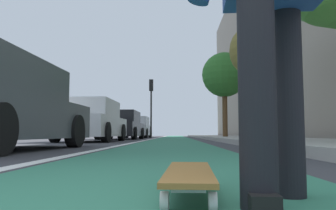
{
  "coord_description": "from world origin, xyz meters",
  "views": [
    {
      "loc": [
        -0.64,
        -0.17,
        0.27
      ],
      "look_at": [
        10.32,
        0.1,
        1.22
      ],
      "focal_mm": 36.12,
      "sensor_mm": 36.0,
      "label": 1
    }
  ],
  "objects_px": {
    "traffic_light": "(151,97)",
    "street_tree_mid": "(257,52)",
    "parked_car_end": "(136,128)",
    "parked_car_mid": "(92,122)",
    "skateboard": "(189,175)",
    "street_tree_far": "(224,75)",
    "parked_car_far": "(121,126)"
  },
  "relations": [
    {
      "from": "skateboard",
      "to": "parked_car_end",
      "type": "distance_m",
      "value": 22.7
    },
    {
      "from": "parked_car_end",
      "to": "street_tree_mid",
      "type": "bearing_deg",
      "value": -156.64
    },
    {
      "from": "parked_car_mid",
      "to": "skateboard",
      "type": "bearing_deg",
      "value": -163.67
    },
    {
      "from": "parked_car_far",
      "to": "traffic_light",
      "type": "relative_size",
      "value": 1.08
    },
    {
      "from": "traffic_light",
      "to": "street_tree_far",
      "type": "height_order",
      "value": "street_tree_far"
    },
    {
      "from": "parked_car_end",
      "to": "street_tree_mid",
      "type": "xyz_separation_m",
      "value": [
        -12.92,
        -5.58,
        2.27
      ]
    },
    {
      "from": "skateboard",
      "to": "traffic_light",
      "type": "distance_m",
      "value": 22.17
    },
    {
      "from": "traffic_light",
      "to": "street_tree_mid",
      "type": "height_order",
      "value": "traffic_light"
    },
    {
      "from": "parked_car_end",
      "to": "traffic_light",
      "type": "height_order",
      "value": "traffic_light"
    },
    {
      "from": "parked_car_mid",
      "to": "street_tree_mid",
      "type": "distance_m",
      "value": 6.26
    },
    {
      "from": "parked_car_mid",
      "to": "traffic_light",
      "type": "height_order",
      "value": "traffic_light"
    },
    {
      "from": "traffic_light",
      "to": "street_tree_mid",
      "type": "bearing_deg",
      "value": -160.21
    },
    {
      "from": "parked_car_end",
      "to": "parked_car_far",
      "type": "bearing_deg",
      "value": 179.91
    },
    {
      "from": "parked_car_mid",
      "to": "traffic_light",
      "type": "xyz_separation_m",
      "value": [
        11.31,
        -1.3,
        2.12
      ]
    },
    {
      "from": "parked_car_mid",
      "to": "parked_car_far",
      "type": "bearing_deg",
      "value": -1.6
    },
    {
      "from": "parked_car_mid",
      "to": "street_tree_mid",
      "type": "height_order",
      "value": "street_tree_mid"
    },
    {
      "from": "parked_car_mid",
      "to": "street_tree_mid",
      "type": "bearing_deg",
      "value": -100.32
    },
    {
      "from": "parked_car_end",
      "to": "street_tree_far",
      "type": "relative_size",
      "value": 0.93
    },
    {
      "from": "skateboard",
      "to": "street_tree_far",
      "type": "xyz_separation_m",
      "value": [
        17.18,
        -2.63,
        3.45
      ]
    },
    {
      "from": "parked_car_end",
      "to": "street_tree_mid",
      "type": "height_order",
      "value": "street_tree_mid"
    },
    {
      "from": "parked_car_far",
      "to": "parked_car_end",
      "type": "bearing_deg",
      "value": -0.09
    },
    {
      "from": "parked_car_mid",
      "to": "traffic_light",
      "type": "distance_m",
      "value": 11.58
    },
    {
      "from": "parked_car_far",
      "to": "street_tree_mid",
      "type": "distance_m",
      "value": 8.95
    },
    {
      "from": "parked_car_far",
      "to": "parked_car_end",
      "type": "xyz_separation_m",
      "value": [
        6.31,
        -0.01,
        0.01
      ]
    },
    {
      "from": "parked_car_far",
      "to": "traffic_light",
      "type": "height_order",
      "value": "traffic_light"
    },
    {
      "from": "skateboard",
      "to": "traffic_light",
      "type": "relative_size",
      "value": 0.21
    },
    {
      "from": "street_tree_mid",
      "to": "street_tree_far",
      "type": "height_order",
      "value": "street_tree_far"
    },
    {
      "from": "street_tree_far",
      "to": "parked_car_far",
      "type": "bearing_deg",
      "value": 100.04
    },
    {
      "from": "parked_car_far",
      "to": "parked_car_end",
      "type": "relative_size",
      "value": 0.98
    },
    {
      "from": "skateboard",
      "to": "parked_car_mid",
      "type": "distance_m",
      "value": 11.08
    },
    {
      "from": "parked_car_end",
      "to": "traffic_light",
      "type": "distance_m",
      "value": 2.47
    },
    {
      "from": "street_tree_mid",
      "to": "street_tree_far",
      "type": "xyz_separation_m",
      "value": [
        7.6,
        -0.0,
        0.56
      ]
    }
  ]
}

